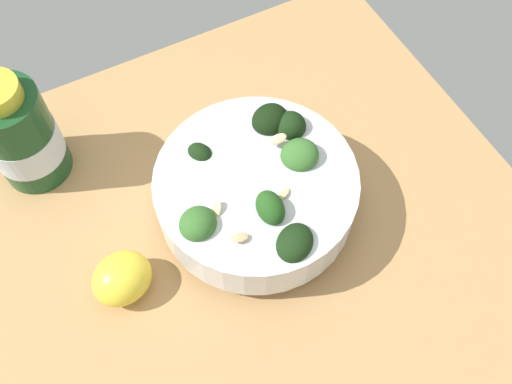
% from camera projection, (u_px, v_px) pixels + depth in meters
% --- Properties ---
extents(ground_plane, '(0.61, 0.61, 0.03)m').
position_uv_depth(ground_plane, '(255.00, 253.00, 0.61)').
color(ground_plane, tan).
extents(bowl_of_broccoli, '(0.21, 0.21, 0.09)m').
position_uv_depth(bowl_of_broccoli, '(257.00, 190.00, 0.58)').
color(bowl_of_broccoli, white).
rests_on(bowl_of_broccoli, ground_plane).
extents(lemon_wedge, '(0.07, 0.07, 0.04)m').
position_uv_depth(lemon_wedge, '(122.00, 278.00, 0.56)').
color(lemon_wedge, yellow).
rests_on(lemon_wedge, ground_plane).
extents(bottle_short, '(0.08, 0.08, 0.14)m').
position_uv_depth(bottle_short, '(21.00, 135.00, 0.60)').
color(bottle_short, '#194723').
rests_on(bottle_short, ground_plane).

